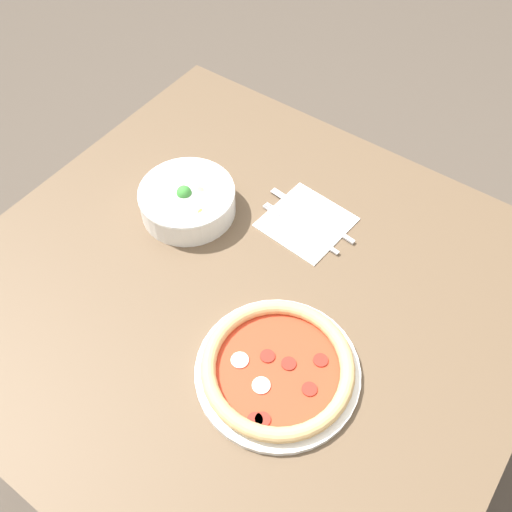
{
  "coord_description": "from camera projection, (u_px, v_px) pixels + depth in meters",
  "views": [
    {
      "loc": [
        -0.49,
        -0.37,
        1.66
      ],
      "look_at": [
        0.06,
        0.02,
        0.76
      ],
      "focal_mm": 40.0,
      "sensor_mm": 36.0,
      "label": 1
    }
  ],
  "objects": [
    {
      "name": "knife",
      "position": [
        315.0,
        217.0,
        1.2
      ],
      "size": [
        0.04,
        0.22,
        0.01
      ],
      "rotation": [
        0.0,
        0.0,
        1.46
      ],
      "color": "silver",
      "rests_on": "napkin"
    },
    {
      "name": "dining_table",
      "position": [
        246.0,
        316.0,
        1.19
      ],
      "size": [
        1.02,
        1.07,
        0.74
      ],
      "color": "brown",
      "rests_on": "ground_plane"
    },
    {
      "name": "ground_plane",
      "position": [
        249.0,
        427.0,
        1.69
      ],
      "size": [
        8.0,
        8.0,
        0.0
      ],
      "primitive_type": "plane",
      "color": "#4C4238"
    },
    {
      "name": "fork",
      "position": [
        301.0,
        229.0,
        1.19
      ],
      "size": [
        0.03,
        0.2,
        0.0
      ],
      "rotation": [
        0.0,
        0.0,
        1.46
      ],
      "color": "silver",
      "rests_on": "napkin"
    },
    {
      "name": "napkin",
      "position": [
        306.0,
        222.0,
        1.2
      ],
      "size": [
        0.18,
        0.18,
        0.0
      ],
      "color": "white",
      "rests_on": "dining_table"
    },
    {
      "name": "bowl",
      "position": [
        187.0,
        199.0,
        1.19
      ],
      "size": [
        0.2,
        0.2,
        0.08
      ],
      "color": "white",
      "rests_on": "dining_table"
    },
    {
      "name": "pizza",
      "position": [
        278.0,
        368.0,
        0.98
      ],
      "size": [
        0.29,
        0.29,
        0.04
      ],
      "color": "white",
      "rests_on": "dining_table"
    }
  ]
}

